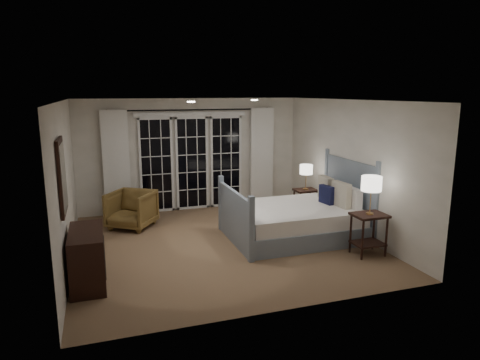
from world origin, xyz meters
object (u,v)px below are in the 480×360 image
object	(u,v)px
bed	(297,219)
nightstand_right	(305,199)
armchair	(132,209)
lamp_left	(372,184)
lamp_right	(306,170)
nightstand_left	(369,228)
dresser	(87,257)

from	to	relation	value
bed	nightstand_right	xyz separation A→B (m)	(0.74, 1.14, 0.05)
bed	armchair	size ratio (longest dim) A/B	2.91
lamp_left	lamp_right	size ratio (longest dim) A/B	1.17
nightstand_left	nightstand_right	size ratio (longest dim) A/B	1.16
nightstand_left	armchair	distance (m)	4.48
bed	armchair	bearing A→B (deg)	151.96
lamp_right	nightstand_right	bearing A→B (deg)	0.00
lamp_left	lamp_right	bearing A→B (deg)	89.33
bed	dresser	size ratio (longest dim) A/B	2.19
nightstand_right	armchair	distance (m)	3.62
nightstand_right	lamp_left	world-z (taller)	lamp_left
nightstand_left	nightstand_right	bearing A→B (deg)	89.33
nightstand_right	lamp_left	size ratio (longest dim) A/B	0.96
nightstand_right	armchair	size ratio (longest dim) A/B	0.74
nightstand_left	lamp_right	distance (m)	2.38
lamp_left	armchair	size ratio (longest dim) A/B	0.77
lamp_right	bed	bearing A→B (deg)	-123.18
nightstand_right	dresser	world-z (taller)	dresser
nightstand_right	armchair	bearing A→B (deg)	173.92
bed	dresser	bearing A→B (deg)	-166.58
armchair	dresser	xyz separation A→B (m)	(-0.78, -2.39, 0.01)
nightstand_right	nightstand_left	bearing A→B (deg)	-90.67
nightstand_left	lamp_left	bearing A→B (deg)	-90.00
nightstand_left	nightstand_right	world-z (taller)	nightstand_left
nightstand_right	dresser	xyz separation A→B (m)	(-4.39, -2.01, -0.01)
nightstand_left	dresser	world-z (taller)	dresser
bed	armchair	world-z (taller)	bed
armchair	nightstand_left	bearing A→B (deg)	-3.09
lamp_left	nightstand_right	bearing A→B (deg)	89.33
lamp_left	dresser	bearing A→B (deg)	175.98
nightstand_left	armchair	bearing A→B (deg)	142.97
nightstand_left	bed	bearing A→B (deg)	121.39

